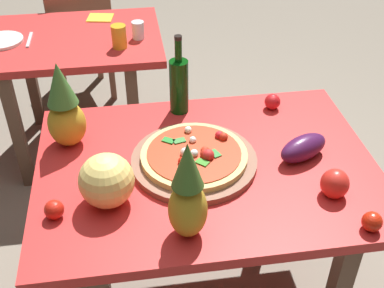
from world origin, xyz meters
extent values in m
cube|color=brown|center=(-0.39, 0.39, 0.34)|extent=(0.06, 0.06, 0.68)
cube|color=brown|center=(0.39, 0.39, 0.34)|extent=(0.06, 0.06, 0.68)
cube|color=red|center=(0.00, 0.00, 0.70)|extent=(1.21, 0.88, 0.04)
cube|color=brown|center=(-0.84, 0.86, 0.34)|extent=(0.06, 0.06, 0.68)
cube|color=brown|center=(-0.24, 0.86, 0.34)|extent=(0.06, 0.06, 0.68)
cube|color=brown|center=(-0.84, 1.46, 0.34)|extent=(0.06, 0.06, 0.68)
cube|color=brown|center=(-0.24, 1.46, 0.34)|extent=(0.06, 0.06, 0.68)
cube|color=red|center=(-0.54, 1.16, 0.70)|extent=(0.97, 0.71, 0.04)
cube|color=brown|center=(-0.45, 2.02, 0.21)|extent=(0.04, 0.04, 0.41)
cube|color=brown|center=(-0.77, 1.93, 0.21)|extent=(0.04, 0.04, 0.41)
cube|color=brown|center=(-0.36, 1.70, 0.21)|extent=(0.04, 0.04, 0.41)
cube|color=brown|center=(-0.67, 1.61, 0.21)|extent=(0.04, 0.04, 0.41)
cube|color=brown|center=(-0.56, 1.81, 0.43)|extent=(0.50, 0.50, 0.04)
cube|color=brown|center=(-0.51, 1.64, 0.65)|extent=(0.39, 0.15, 0.40)
cylinder|color=brown|center=(-0.04, 0.01, 0.74)|extent=(0.45, 0.45, 0.02)
cylinder|color=tan|center=(-0.04, 0.01, 0.76)|extent=(0.38, 0.38, 0.02)
cylinder|color=#BC3419|center=(-0.04, 0.01, 0.77)|extent=(0.33, 0.33, 0.00)
sphere|color=red|center=(-0.09, -0.05, 0.78)|extent=(0.03, 0.03, 0.03)
sphere|color=red|center=(-0.01, 0.00, 0.78)|extent=(0.03, 0.03, 0.03)
sphere|color=red|center=(-0.01, -0.02, 0.78)|extent=(0.04, 0.04, 0.04)
sphere|color=red|center=(0.07, 0.07, 0.78)|extent=(0.03, 0.03, 0.03)
sphere|color=red|center=(0.06, 0.09, 0.78)|extent=(0.03, 0.03, 0.03)
sphere|color=red|center=(0.00, -0.03, 0.78)|extent=(0.04, 0.04, 0.04)
cube|color=#348122|center=(-0.03, -0.05, 0.78)|extent=(0.05, 0.05, 0.00)
cube|color=#2F7F35|center=(0.03, -0.01, 0.78)|extent=(0.04, 0.05, 0.00)
cube|color=#387C37|center=(-0.09, 0.08, 0.78)|extent=(0.05, 0.04, 0.00)
cube|color=#217A29|center=(-0.13, 0.09, 0.78)|extent=(0.05, 0.05, 0.00)
sphere|color=white|center=(-0.05, 0.14, 0.78)|extent=(0.03, 0.03, 0.03)
sphere|color=white|center=(-0.04, 0.07, 0.78)|extent=(0.03, 0.03, 0.03)
sphere|color=white|center=(-0.05, -0.01, 0.78)|extent=(0.03, 0.03, 0.03)
sphere|color=silver|center=(-0.08, 0.00, 0.78)|extent=(0.03, 0.03, 0.03)
cylinder|color=#09390C|center=(-0.05, 0.36, 0.84)|extent=(0.08, 0.08, 0.22)
cylinder|color=#09390C|center=(-0.05, 0.36, 0.99)|extent=(0.03, 0.03, 0.09)
cylinder|color=black|center=(-0.05, 0.36, 1.05)|extent=(0.03, 0.03, 0.02)
ellipsoid|color=#B99124|center=(-0.49, 0.20, 0.81)|extent=(0.14, 0.14, 0.18)
cone|color=#3D7130|center=(-0.49, 0.20, 0.98)|extent=(0.11, 0.11, 0.16)
ellipsoid|color=#B09126|center=(-0.11, -0.32, 0.82)|extent=(0.12, 0.12, 0.19)
cone|color=#3D6627|center=(-0.11, -0.32, 0.99)|extent=(0.09, 0.09, 0.15)
sphere|color=#F0D470|center=(-0.35, -0.14, 0.81)|extent=(0.18, 0.18, 0.18)
ellipsoid|color=red|center=(0.38, -0.22, 0.77)|extent=(0.09, 0.09, 0.10)
ellipsoid|color=#441742|center=(0.35, -0.02, 0.77)|extent=(0.22, 0.17, 0.09)
sphere|color=red|center=(-0.51, -0.19, 0.75)|extent=(0.06, 0.06, 0.06)
sphere|color=red|center=(0.33, 0.32, 0.76)|extent=(0.07, 0.07, 0.07)
sphere|color=red|center=(0.44, -0.38, 0.75)|extent=(0.06, 0.06, 0.06)
cylinder|color=gold|center=(-0.28, 0.99, 0.78)|extent=(0.08, 0.08, 0.12)
cylinder|color=silver|center=(-0.18, 1.09, 0.77)|extent=(0.06, 0.06, 0.09)
cylinder|color=white|center=(-0.88, 1.15, 0.73)|extent=(0.22, 0.22, 0.02)
cube|color=silver|center=(-0.74, 1.15, 0.73)|extent=(0.02, 0.18, 0.01)
cube|color=yellow|center=(-0.38, 1.39, 0.73)|extent=(0.16, 0.14, 0.01)
camera|label=1|loc=(-0.25, -1.33, 1.83)|focal=45.85mm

